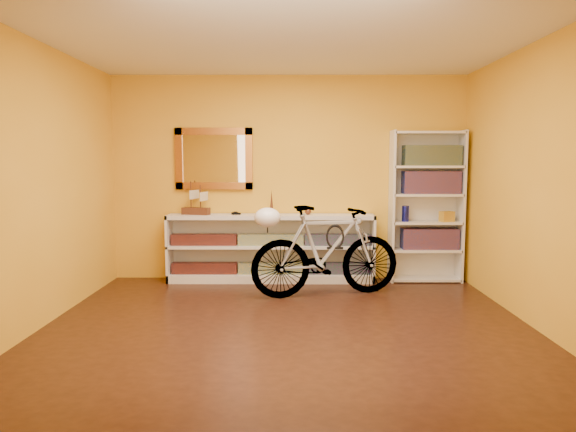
{
  "coord_description": "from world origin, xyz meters",
  "views": [
    {
      "loc": [
        0.03,
        -4.66,
        1.51
      ],
      "look_at": [
        0.0,
        0.7,
        0.95
      ],
      "focal_mm": 32.37,
      "sensor_mm": 36.0,
      "label": 1
    }
  ],
  "objects_px": {
    "bicycle": "(326,251)",
    "helmet": "(267,218)",
    "console_unit": "(271,248)",
    "bookcase": "(426,207)"
  },
  "relations": [
    {
      "from": "console_unit",
      "to": "bookcase",
      "type": "xyz_separation_m",
      "value": [
        1.96,
        0.03,
        0.52
      ]
    },
    {
      "from": "bicycle",
      "to": "helmet",
      "type": "bearing_deg",
      "value": 90.0
    },
    {
      "from": "helmet",
      "to": "bicycle",
      "type": "bearing_deg",
      "value": 13.91
    },
    {
      "from": "console_unit",
      "to": "bicycle",
      "type": "relative_size",
      "value": 1.48
    },
    {
      "from": "bicycle",
      "to": "helmet",
      "type": "height_order",
      "value": "bicycle"
    },
    {
      "from": "console_unit",
      "to": "bookcase",
      "type": "distance_m",
      "value": 2.03
    },
    {
      "from": "console_unit",
      "to": "bicycle",
      "type": "bearing_deg",
      "value": -48.18
    },
    {
      "from": "bicycle",
      "to": "helmet",
      "type": "distance_m",
      "value": 0.78
    },
    {
      "from": "bookcase",
      "to": "helmet",
      "type": "height_order",
      "value": "bookcase"
    },
    {
      "from": "console_unit",
      "to": "helmet",
      "type": "height_order",
      "value": "helmet"
    }
  ]
}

